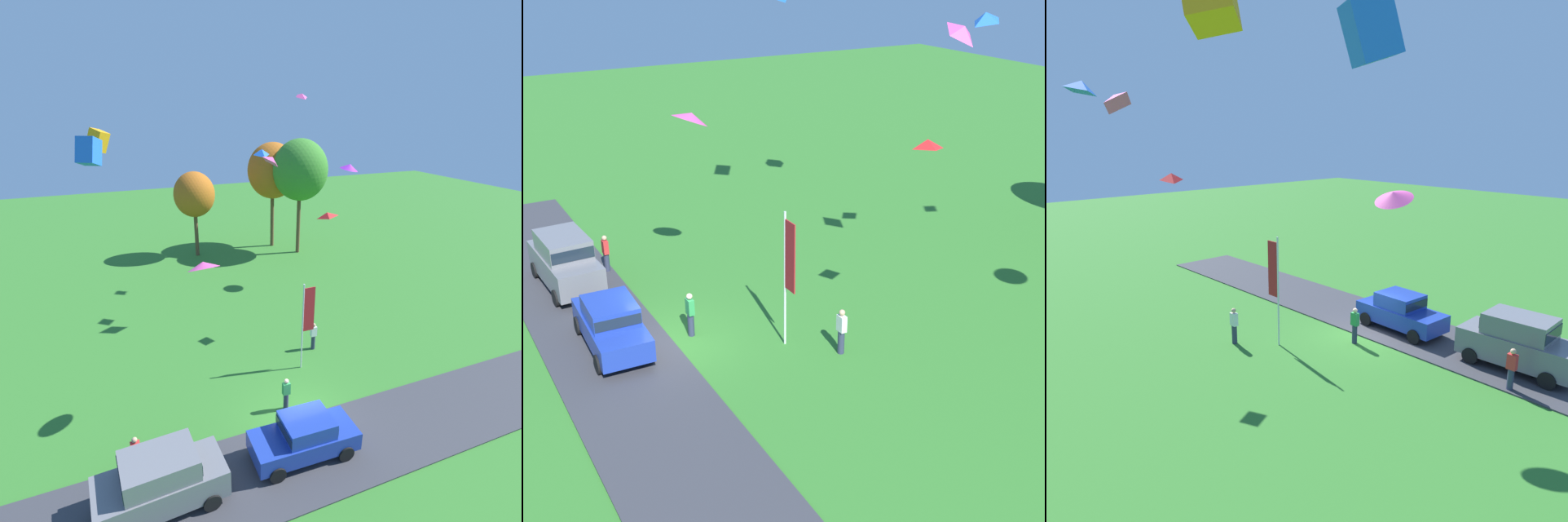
% 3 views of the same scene
% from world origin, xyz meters
% --- Properties ---
extents(ground_plane, '(120.00, 120.00, 0.00)m').
position_xyz_m(ground_plane, '(0.00, 0.00, 0.00)').
color(ground_plane, '#337528').
extents(pavement_strip, '(36.00, 4.40, 0.06)m').
position_xyz_m(pavement_strip, '(0.00, -2.10, 0.03)').
color(pavement_strip, '#38383D').
rests_on(pavement_strip, ground).
extents(car_suv_by_flagpole, '(4.69, 2.23, 2.28)m').
position_xyz_m(car_suv_by_flagpole, '(-6.54, -2.04, 1.30)').
color(car_suv_by_flagpole, slate).
rests_on(car_suv_by_flagpole, ground).
extents(car_sedan_near_entrance, '(4.46, 2.08, 1.84)m').
position_xyz_m(car_sedan_near_entrance, '(-0.73, -1.90, 1.04)').
color(car_sedan_near_entrance, '#1E389E').
rests_on(car_sedan_near_entrance, ground).
extents(person_beside_suv, '(0.36, 0.24, 1.71)m').
position_xyz_m(person_beside_suv, '(-0.25, 0.88, 0.88)').
color(person_beside_suv, '#2D334C').
rests_on(person_beside_suv, ground).
extents(person_watching_sky, '(0.36, 0.24, 1.71)m').
position_xyz_m(person_watching_sky, '(-7.21, -0.17, 0.88)').
color(person_watching_sky, '#2D334C').
rests_on(person_watching_sky, ground).
extents(person_on_lawn, '(0.36, 0.24, 1.71)m').
position_xyz_m(person_on_lawn, '(3.48, 4.98, 0.88)').
color(person_on_lawn, '#2D334C').
rests_on(person_on_lawn, ground).
extents(flag_banner, '(0.71, 0.08, 5.06)m').
position_xyz_m(flag_banner, '(2.20, 3.58, 3.20)').
color(flag_banner, silver).
rests_on(flag_banner, ground).
extents(kite_diamond_mid_center, '(0.83, 0.90, 0.53)m').
position_xyz_m(kite_diamond_mid_center, '(2.62, 11.00, 10.92)').
color(kite_diamond_mid_center, blue).
extents(kite_diamond_topmost, '(1.11, 0.92, 0.79)m').
position_xyz_m(kite_diamond_topmost, '(2.88, 9.88, 10.55)').
color(kite_diamond_topmost, '#EA4C9E').
extents(kite_diamond_high_left, '(1.16, 1.00, 0.45)m').
position_xyz_m(kite_diamond_high_left, '(5.05, 6.82, 7.65)').
color(kite_diamond_high_left, red).
extents(kite_delta_near_flag, '(1.62, 1.63, 0.83)m').
position_xyz_m(kite_delta_near_flag, '(-3.49, 2.60, 7.26)').
color(kite_delta_near_flag, '#EA4C9E').
extents(kite_box_trailing_tail, '(1.38, 1.51, 1.46)m').
position_xyz_m(kite_box_trailing_tail, '(-7.39, 8.60, 11.57)').
color(kite_box_trailing_tail, blue).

